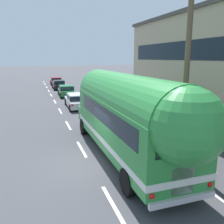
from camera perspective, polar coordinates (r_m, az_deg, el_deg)
ground_plane at (r=11.51m, az=-5.27°, el=-12.18°), size 300.00×300.00×0.00m
lane_markings at (r=23.87m, az=-6.21°, el=0.98°), size 3.81×80.00×0.01m
utility_pole at (r=11.08m, az=17.37°, el=10.02°), size 1.80×0.24×8.50m
painted_bus at (r=11.18m, az=3.88°, el=-0.41°), size 2.64×12.08×4.12m
car_lead at (r=24.13m, az=-8.47°, el=2.83°), size 1.96×4.85×1.37m
car_second at (r=31.81m, az=-10.81°, el=5.11°), size 2.10×4.68×1.37m
car_third at (r=39.34m, az=-12.54°, el=6.47°), size 1.93×4.80×1.37m
car_fourth at (r=45.48m, az=-13.17°, el=7.23°), size 2.00×4.42×1.37m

